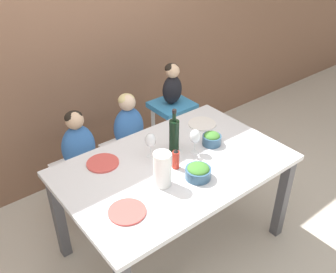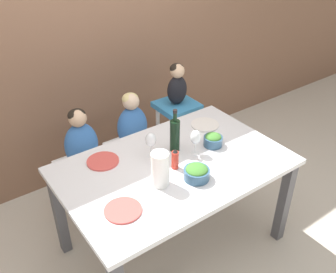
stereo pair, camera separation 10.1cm
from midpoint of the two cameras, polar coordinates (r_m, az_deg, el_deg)
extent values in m
plane|color=#BCB2A3|center=(3.05, 1.82, -15.80)|extent=(14.00, 14.00, 0.00)
cube|color=brown|center=(3.27, -11.88, 15.28)|extent=(10.00, 0.06, 2.70)
cube|color=silver|center=(2.54, 2.11, -4.49)|extent=(1.53, 0.98, 0.03)
cube|color=#4C4C51|center=(2.98, 18.21, -9.45)|extent=(0.07, 0.07, 0.73)
cube|color=#4C4C51|center=(2.84, -15.24, -11.30)|extent=(0.07, 0.07, 0.73)
cube|color=#4C4C51|center=(3.41, 6.99, -1.91)|extent=(0.07, 0.07, 0.73)
cylinder|color=silver|center=(3.11, -12.47, -10.20)|extent=(0.04, 0.04, 0.41)
cylinder|color=silver|center=(3.20, -7.68, -8.26)|extent=(0.04, 0.04, 0.41)
cylinder|color=silver|center=(3.33, -14.63, -7.31)|extent=(0.04, 0.04, 0.41)
cylinder|color=silver|center=(3.41, -10.10, -5.58)|extent=(0.04, 0.04, 0.41)
cube|color=white|center=(3.11, -11.67, -4.52)|extent=(0.41, 0.39, 0.05)
cylinder|color=silver|center=(3.26, -5.05, -7.15)|extent=(0.04, 0.04, 0.41)
cylinder|color=silver|center=(3.38, -0.78, -5.32)|extent=(0.04, 0.04, 0.41)
cylinder|color=silver|center=(3.46, -7.59, -4.60)|extent=(0.04, 0.04, 0.41)
cylinder|color=silver|center=(3.58, -3.49, -2.97)|extent=(0.04, 0.04, 0.41)
cube|color=white|center=(3.28, -4.39, -1.74)|extent=(0.41, 0.39, 0.05)
cylinder|color=silver|center=(3.41, 1.70, -2.16)|extent=(0.04, 0.04, 0.68)
cylinder|color=silver|center=(3.54, 4.93, -0.81)|extent=(0.04, 0.04, 0.68)
cylinder|color=silver|center=(3.58, -0.71, -0.31)|extent=(0.04, 0.04, 0.68)
cylinder|color=silver|center=(3.70, 2.45, 0.91)|extent=(0.04, 0.04, 0.68)
cube|color=teal|center=(3.37, 2.22, 4.68)|extent=(0.35, 0.33, 0.05)
ellipsoid|color=#3366B2|center=(2.99, -12.12, -1.26)|extent=(0.27, 0.20, 0.38)
sphere|color=#D6AD89|center=(2.87, -12.66, 2.73)|extent=(0.14, 0.14, 0.14)
ellipsoid|color=black|center=(2.87, -12.78, 3.16)|extent=(0.14, 0.13, 0.10)
ellipsoid|color=#3366B2|center=(3.17, -4.55, 1.45)|extent=(0.27, 0.20, 0.38)
sphere|color=beige|center=(3.05, -4.74, 5.32)|extent=(0.14, 0.14, 0.14)
ellipsoid|color=#DBC684|center=(3.05, -4.84, 5.72)|extent=(0.14, 0.13, 0.10)
ellipsoid|color=black|center=(3.30, 2.27, 7.09)|extent=(0.19, 0.14, 0.26)
sphere|color=#D6AD89|center=(3.23, 2.34, 9.95)|extent=(0.12, 0.12, 0.12)
ellipsoid|color=black|center=(3.23, 2.27, 10.30)|extent=(0.12, 0.12, 0.09)
cylinder|color=black|center=(2.60, 2.15, 0.09)|extent=(0.07, 0.07, 0.24)
cylinder|color=black|center=(2.52, 2.23, 3.18)|extent=(0.03, 0.03, 0.09)
cylinder|color=black|center=(2.51, 2.24, 3.84)|extent=(0.03, 0.03, 0.02)
cylinder|color=white|center=(2.29, 0.05, -5.02)|extent=(0.11, 0.11, 0.23)
cylinder|color=white|center=(2.64, 5.22, -2.53)|extent=(0.06, 0.06, 0.00)
cylinder|color=white|center=(2.62, 5.27, -1.78)|extent=(0.01, 0.01, 0.08)
ellipsoid|color=white|center=(2.57, 5.37, -0.10)|extent=(0.08, 0.08, 0.10)
cylinder|color=white|center=(2.61, -1.47, -2.95)|extent=(0.06, 0.06, 0.00)
cylinder|color=white|center=(2.58, -1.49, -2.18)|extent=(0.01, 0.01, 0.08)
ellipsoid|color=white|center=(2.53, -1.51, -0.49)|extent=(0.08, 0.08, 0.10)
cylinder|color=#335675|center=(2.40, 5.59, -5.72)|extent=(0.17, 0.17, 0.07)
ellipsoid|color=#3D752D|center=(2.38, 5.63, -5.05)|extent=(0.14, 0.14, 0.05)
cylinder|color=#335675|center=(2.72, 7.93, -0.71)|extent=(0.14, 0.14, 0.07)
ellipsoid|color=#3D752D|center=(2.70, 7.98, -0.09)|extent=(0.12, 0.12, 0.05)
cylinder|color=#D14C47|center=(2.19, -5.55, -11.14)|extent=(0.22, 0.22, 0.01)
cylinder|color=#D14C47|center=(2.58, -8.79, -3.75)|extent=(0.22, 0.22, 0.01)
cylinder|color=silver|center=(2.97, 6.63, 1.79)|extent=(0.22, 0.22, 0.01)
cylinder|color=red|center=(2.46, 2.26, -3.62)|extent=(0.05, 0.05, 0.13)
cone|color=black|center=(2.42, 2.30, -2.18)|extent=(0.04, 0.04, 0.02)
camera|label=1|loc=(0.05, -88.84, 0.74)|focal=40.00mm
camera|label=2|loc=(0.05, 91.16, -0.74)|focal=40.00mm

